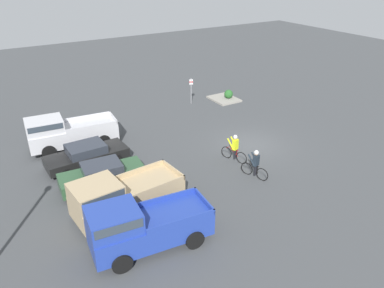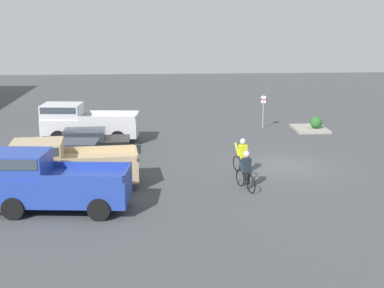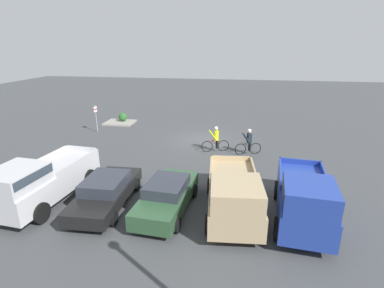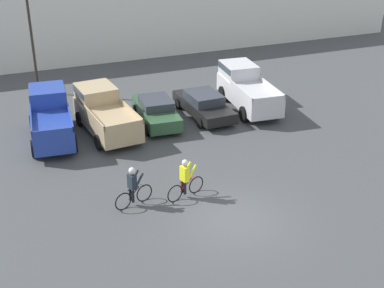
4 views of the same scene
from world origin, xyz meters
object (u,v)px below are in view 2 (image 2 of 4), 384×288
sedan_1 (85,142)px  pickup_truck_2 (83,122)px  pickup_truck_0 (50,181)px  cyclist_0 (242,156)px  shrub (316,122)px  sedan_0 (77,155)px  cyclist_1 (246,170)px  fire_lane_sign (263,108)px  pickup_truck_1 (66,164)px

sedan_1 → pickup_truck_2: 2.91m
pickup_truck_0 → cyclist_0: (4.18, -8.06, -0.33)m
cyclist_0 → shrub: cyclist_0 is taller
pickup_truck_2 → shrub: bearing=-82.0°
sedan_0 → shrub: 16.01m
pickup_truck_0 → sedan_0: pickup_truck_0 is taller
sedan_0 → sedan_1: sedan_0 is taller
cyclist_0 → sedan_1: bearing=62.0°
cyclist_1 → fire_lane_sign: bearing=-14.5°
pickup_truck_0 → cyclist_0: pickup_truck_0 is taller
cyclist_0 → cyclist_1: size_ratio=1.05×
sedan_0 → fire_lane_sign: bearing=-51.5°
pickup_truck_0 → sedan_1: (8.36, -0.20, -0.53)m
pickup_truck_0 → fire_lane_sign: size_ratio=2.38×
sedan_0 → sedan_1: (2.80, 0.00, -0.03)m
pickup_truck_1 → fire_lane_sign: 15.75m
sedan_0 → pickup_truck_2: bearing=4.2°
shrub → sedan_0: bearing=118.6°
pickup_truck_1 → sedan_1: 5.65m
pickup_truck_0 → sedan_0: 5.58m
cyclist_1 → shrub: (11.20, -6.40, -0.34)m
fire_lane_sign → cyclist_0: bearing=163.6°
pickup_truck_1 → shrub: pickup_truck_1 is taller
pickup_truck_0 → pickup_truck_1: size_ratio=0.97×
sedan_1 → sedan_0: bearing=-179.9°
sedan_0 → cyclist_0: bearing=-100.0°
pickup_truck_2 → cyclist_0: size_ratio=3.12×
pickup_truck_0 → pickup_truck_1: (2.72, -0.13, -0.11)m
sedan_0 → cyclist_0: (-1.38, -7.85, 0.17)m
cyclist_1 → fire_lane_sign: size_ratio=0.78×
sedan_0 → pickup_truck_2: (5.64, 0.42, 0.46)m
pickup_truck_2 → cyclist_0: pickup_truck_2 is taller
cyclist_1 → fire_lane_sign: 12.51m
pickup_truck_0 → shrub: (13.23, -14.27, -0.67)m
pickup_truck_1 → sedan_1: size_ratio=1.13×
sedan_1 → cyclist_1: 9.95m
cyclist_1 → pickup_truck_1: bearing=84.8°
cyclist_0 → fire_lane_sign: fire_lane_sign is taller
pickup_truck_1 → fire_lane_sign: size_ratio=2.45×
pickup_truck_0 → pickup_truck_1: pickup_truck_0 is taller
sedan_0 → fire_lane_sign: (8.57, -10.78, 0.64)m
pickup_truck_0 → cyclist_1: 8.13m
pickup_truck_1 → fire_lane_sign: (11.40, -10.86, 0.26)m
pickup_truck_0 → cyclist_1: bearing=-75.6°
sedan_0 → fire_lane_sign: fire_lane_sign is taller
shrub → pickup_truck_0: bearing=132.8°
pickup_truck_2 → shrub: (2.03, -14.47, -0.64)m
pickup_truck_0 → sedan_1: pickup_truck_0 is taller
cyclist_0 → cyclist_1: 2.17m
pickup_truck_2 → cyclist_0: 10.84m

